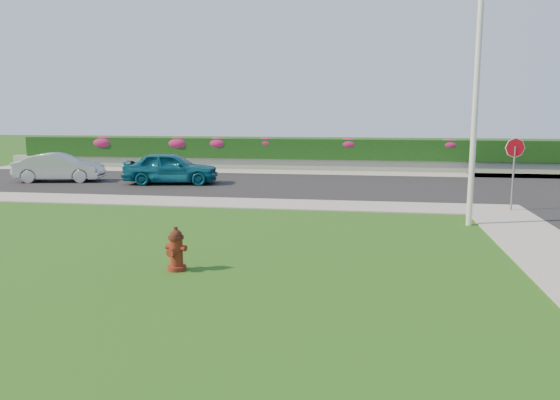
% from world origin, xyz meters
% --- Properties ---
extents(ground, '(120.00, 120.00, 0.00)m').
position_xyz_m(ground, '(0.00, 0.00, 0.00)').
color(ground, black).
rests_on(ground, ground).
extents(street_far, '(26.00, 8.00, 0.04)m').
position_xyz_m(street_far, '(-5.00, 14.00, 0.02)').
color(street_far, black).
rests_on(street_far, ground).
extents(sidewalk_far, '(24.00, 2.00, 0.04)m').
position_xyz_m(sidewalk_far, '(-6.00, 9.00, 0.02)').
color(sidewalk_far, gray).
rests_on(sidewalk_far, ground).
extents(curb_corner, '(2.00, 2.00, 0.04)m').
position_xyz_m(curb_corner, '(7.00, 9.00, 0.02)').
color(curb_corner, gray).
rests_on(curb_corner, ground).
extents(sidewalk_beyond, '(34.00, 2.00, 0.04)m').
position_xyz_m(sidewalk_beyond, '(-1.00, 19.00, 0.02)').
color(sidewalk_beyond, gray).
rests_on(sidewalk_beyond, ground).
extents(retaining_wall, '(34.00, 0.40, 0.60)m').
position_xyz_m(retaining_wall, '(-1.00, 20.50, 0.30)').
color(retaining_wall, gray).
rests_on(retaining_wall, ground).
extents(hedge, '(32.00, 0.90, 1.10)m').
position_xyz_m(hedge, '(-1.00, 20.60, 1.15)').
color(hedge, black).
rests_on(hedge, retaining_wall).
extents(fire_hydrant, '(0.47, 0.44, 0.90)m').
position_xyz_m(fire_hydrant, '(-0.93, 0.89, 0.42)').
color(fire_hydrant, '#4F140C').
rests_on(fire_hydrant, ground).
extents(sedan_teal, '(4.31, 2.27, 1.40)m').
position_xyz_m(sedan_teal, '(-5.65, 13.47, 0.74)').
color(sedan_teal, '#0D5269').
rests_on(sedan_teal, street_far).
extents(sedan_silver, '(4.04, 2.06, 1.27)m').
position_xyz_m(sedan_silver, '(-10.92, 13.43, 0.68)').
color(sedan_silver, '#A6A8AD').
rests_on(sedan_silver, street_far).
extents(utility_pole, '(0.16, 0.16, 6.83)m').
position_xyz_m(utility_pole, '(5.73, 6.43, 3.41)').
color(utility_pole, silver).
rests_on(utility_pole, ground).
extents(stop_sign, '(0.64, 0.15, 2.37)m').
position_xyz_m(stop_sign, '(7.48, 8.93, 1.74)').
color(stop_sign, slate).
rests_on(stop_sign, ground).
extents(flower_clump_a, '(1.51, 0.97, 0.76)m').
position_xyz_m(flower_clump_a, '(-12.24, 20.50, 1.40)').
color(flower_clump_a, '#AD1D64').
rests_on(flower_clump_a, hedge).
extents(flower_clump_b, '(1.49, 0.96, 0.75)m').
position_xyz_m(flower_clump_b, '(-7.71, 20.50, 1.40)').
color(flower_clump_b, '#AD1D64').
rests_on(flower_clump_b, hedge).
extents(flower_clump_c, '(1.39, 0.89, 0.69)m').
position_xyz_m(flower_clump_c, '(-5.39, 20.50, 1.43)').
color(flower_clump_c, '#AD1D64').
rests_on(flower_clump_c, hedge).
extents(flower_clump_d, '(1.17, 0.75, 0.58)m').
position_xyz_m(flower_clump_d, '(-2.65, 20.50, 1.47)').
color(flower_clump_d, '#AD1D64').
rests_on(flower_clump_d, hedge).
extents(flower_clump_e, '(1.27, 0.82, 0.64)m').
position_xyz_m(flower_clump_e, '(1.88, 20.50, 1.45)').
color(flower_clump_e, '#AD1D64').
rests_on(flower_clump_e, hedge).
extents(flower_clump_f, '(1.24, 0.80, 0.62)m').
position_xyz_m(flower_clump_f, '(7.16, 20.50, 1.45)').
color(flower_clump_f, '#AD1D64').
rests_on(flower_clump_f, hedge).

